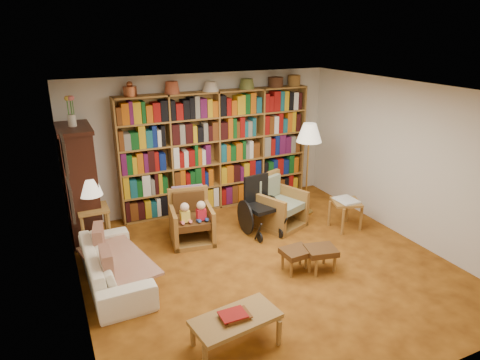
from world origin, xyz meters
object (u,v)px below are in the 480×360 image
armchair_leather (190,220)px  footstool_b (321,252)px  sofa (114,264)px  wheelchair (260,207)px  side_table_lamp (94,217)px  side_table_papers (346,206)px  armchair_sage (277,206)px  floor_lamp (309,137)px  footstool_a (296,253)px  coffee_table (236,321)px

armchair_leather → footstool_b: (1.36, -1.68, -0.06)m
sofa → wheelchair: 2.54m
side_table_lamp → side_table_papers: (3.94, -1.12, -0.08)m
armchair_sage → footstool_b: 1.60m
footstool_b → side_table_lamp: bearing=143.4°
floor_lamp → footstool_a: bearing=-126.7°
sofa → side_table_papers: size_ratio=3.11×
armchair_leather → footstool_b: size_ratio=1.74×
side_table_papers → floor_lamp: bearing=106.4°
wheelchair → footstool_b: bearing=-82.1°
wheelchair → side_table_papers: bearing=-21.4°
sofa → footstool_a: bearing=-109.8°
sofa → side_table_lamp: size_ratio=2.73×
sofa → floor_lamp: floor_lamp is taller
coffee_table → side_table_lamp: bearing=110.0°
armchair_sage → coffee_table: size_ratio=0.98×
wheelchair → floor_lamp: (1.12, 0.31, 1.02)m
side_table_lamp → footstool_b: side_table_lamp is taller
floor_lamp → side_table_papers: floor_lamp is taller
side_table_lamp → floor_lamp: size_ratio=0.39×
footstool_b → wheelchair: bearing=97.9°
armchair_leather → side_table_lamp: bearing=164.8°
armchair_leather → footstool_a: 1.87m
side_table_lamp → wheelchair: wheelchair is taller
side_table_papers → footstool_a: 1.70m
sofa → floor_lamp: (3.59, 0.86, 1.19)m
floor_lamp → armchair_leather: bearing=-177.3°
footstool_a → coffee_table: 1.71m
armchair_leather → footstool_a: armchair_leather is taller
side_table_lamp → armchair_leather: bearing=-15.2°
coffee_table → wheelchair: bearing=57.5°
wheelchair → footstool_a: 1.37m
armchair_leather → footstool_a: (1.04, -1.55, -0.07)m
sofa → footstool_a: size_ratio=4.32×
floor_lamp → footstool_b: size_ratio=3.51×
side_table_lamp → wheelchair: size_ratio=0.69×
armchair_leather → floor_lamp: floor_lamp is taller
wheelchair → floor_lamp: size_ratio=0.57×
armchair_leather → armchair_sage: 1.55m
sofa → side_table_papers: 3.84m
armchair_leather → side_table_papers: 2.63m
footstool_b → armchair_leather: bearing=129.0°
sofa → coffee_table: 2.05m
footstool_a → coffee_table: bearing=-144.0°
armchair_leather → armchair_sage: bearing=-3.2°
armchair_leather → side_table_papers: (2.52, -0.73, 0.07)m
wheelchair → armchair_sage: bearing=15.6°
footstool_a → floor_lamp: bearing=53.3°
floor_lamp → side_table_papers: bearing=-73.6°
footstool_a → footstool_b: size_ratio=0.87×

